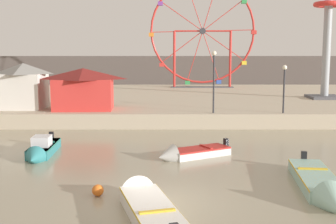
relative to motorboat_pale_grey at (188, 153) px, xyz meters
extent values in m
plane|color=gray|center=(-1.22, -6.39, -0.24)|extent=(240.00, 240.00, 0.00)
cube|color=#B7A88E|center=(-1.22, 20.91, 0.29)|extent=(110.00, 25.82, 1.06)
cube|color=#564C47|center=(-1.22, 47.85, 1.96)|extent=(140.00, 3.00, 4.40)
cube|color=silver|center=(0.61, 0.34, -0.02)|extent=(3.30, 2.57, 0.43)
cube|color=#B2231E|center=(0.61, 0.34, 0.16)|extent=(3.28, 2.57, 0.08)
cone|color=silver|center=(-1.11, -0.62, -0.02)|extent=(1.30, 1.41, 1.13)
cube|color=black|center=(2.05, 1.16, 0.31)|extent=(0.29, 0.31, 0.44)
cube|color=#B2231E|center=(0.95, 0.53, 0.23)|extent=(0.64, 0.96, 0.06)
cube|color=silver|center=(-1.51, -8.45, 0.03)|extent=(2.52, 4.71, 0.54)
cube|color=gold|center=(-1.51, -8.45, 0.26)|extent=(2.52, 4.67, 0.08)
cone|color=silver|center=(-2.29, -5.70, 0.03)|extent=(1.56, 1.54, 1.26)
cube|color=gold|center=(-1.36, -8.99, 0.33)|extent=(1.13, 0.46, 0.06)
cube|color=teal|center=(-7.57, 1.01, 0.00)|extent=(1.22, 3.45, 0.48)
cube|color=#237566|center=(-7.57, 1.01, 0.21)|extent=(1.24, 3.41, 0.08)
cone|color=teal|center=(-7.49, -1.14, 0.00)|extent=(1.07, 0.98, 1.04)
cube|color=black|center=(-7.64, 2.81, 0.36)|extent=(0.25, 0.21, 0.44)
cube|color=silver|center=(-7.56, 0.58, 0.51)|extent=(0.91, 1.05, 0.52)
cube|color=#237566|center=(-7.59, 1.43, 0.28)|extent=(0.93, 0.19, 0.06)
cube|color=#93BCAD|center=(4.93, -4.55, 0.01)|extent=(1.91, 4.88, 0.49)
cube|color=gold|center=(4.93, -4.55, 0.21)|extent=(1.92, 4.84, 0.08)
cone|color=#93BCAD|center=(4.61, -7.54, 0.01)|extent=(1.47, 1.44, 1.33)
cube|color=black|center=(5.20, -2.08, 0.36)|extent=(0.26, 0.22, 0.44)
cube|color=gold|center=(5.00, -3.96, 0.28)|extent=(1.20, 0.29, 0.06)
torus|color=red|center=(2.93, 29.62, 7.28)|extent=(11.97, 0.24, 11.97)
cylinder|color=#38383D|center=(2.93, 29.62, 7.28)|extent=(0.70, 0.50, 0.70)
cylinder|color=red|center=(5.86, 29.62, 7.35)|extent=(5.87, 0.08, 0.21)
cube|color=red|center=(8.80, 29.62, 7.14)|extent=(0.56, 0.48, 0.44)
cylinder|color=red|center=(5.26, 29.62, 9.06)|extent=(4.72, 0.08, 3.62)
cube|color=#33934C|center=(7.60, 29.62, 10.56)|extent=(0.56, 0.48, 0.44)
cylinder|color=red|center=(3.77, 29.62, 10.09)|extent=(1.76, 0.08, 5.64)
cylinder|color=red|center=(1.96, 29.62, 10.05)|extent=(2.01, 0.08, 5.56)
cylinder|color=red|center=(0.52, 29.62, 8.96)|extent=(4.87, 0.08, 3.41)
cube|color=purple|center=(-1.89, 29.62, 10.35)|extent=(0.56, 0.48, 0.44)
cylinder|color=red|center=(0.00, 29.62, 7.22)|extent=(5.87, 0.08, 0.21)
cube|color=orange|center=(-2.94, 29.62, 6.87)|extent=(0.56, 0.48, 0.44)
cylinder|color=red|center=(0.60, 29.62, 5.51)|extent=(4.72, 0.08, 3.62)
cube|color=red|center=(-1.74, 29.62, 3.45)|extent=(0.56, 0.48, 0.44)
cylinder|color=red|center=(2.09, 29.62, 4.47)|extent=(1.76, 0.08, 5.64)
cube|color=#33934C|center=(1.24, 29.62, 1.39)|extent=(0.56, 0.48, 0.44)
cylinder|color=red|center=(3.90, 29.62, 4.52)|extent=(2.01, 0.08, 5.56)
cube|color=#3356B7|center=(4.87, 29.62, 1.47)|extent=(0.56, 0.48, 0.44)
cylinder|color=red|center=(5.34, 29.62, 5.61)|extent=(4.87, 0.08, 3.41)
cube|color=yellow|center=(7.75, 29.62, 3.66)|extent=(0.56, 0.48, 0.44)
cylinder|color=red|center=(-0.30, 29.62, 4.05)|extent=(0.28, 0.28, 6.47)
cylinder|color=red|center=(6.16, 29.62, 4.05)|extent=(0.28, 0.28, 6.47)
cylinder|color=red|center=(2.93, 29.62, 7.28)|extent=(6.45, 0.18, 0.18)
cube|color=#4C4C51|center=(2.93, 29.62, 0.86)|extent=(7.25, 1.20, 0.08)
cylinder|color=#999EA3|center=(13.10, 18.00, 7.67)|extent=(0.70, 0.70, 13.70)
torus|color=red|center=(13.10, 18.00, 9.13)|extent=(2.64, 2.64, 0.44)
cube|color=#4C4C51|center=(13.10, 18.00, 0.94)|extent=(2.80, 2.80, 0.24)
cube|color=silver|center=(-11.78, 11.12, 2.12)|extent=(3.00, 2.93, 2.61)
pyramid|color=gray|center=(-11.78, 11.12, 3.81)|extent=(3.30, 3.22, 0.80)
cube|color=red|center=(-7.23, 10.46, 1.94)|extent=(4.34, 3.07, 2.25)
pyramid|color=maroon|center=(-7.23, 10.46, 3.45)|extent=(4.77, 3.38, 0.80)
cylinder|color=#2D2D33|center=(2.13, 8.68, 2.81)|extent=(0.12, 0.12, 3.99)
sphere|color=#F2EACC|center=(2.13, 8.68, 4.94)|extent=(0.32, 0.32, 0.32)
cylinder|color=#2D2D33|center=(6.99, 8.65, 2.33)|extent=(0.12, 0.12, 3.02)
sphere|color=#F2EACC|center=(6.99, 8.65, 3.98)|extent=(0.32, 0.32, 0.32)
sphere|color=orange|center=(-3.65, -5.91, -0.02)|extent=(0.44, 0.44, 0.44)
camera|label=1|loc=(-1.03, -21.91, 5.20)|focal=47.50mm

